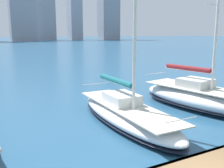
# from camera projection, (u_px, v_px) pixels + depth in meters

# --- Properties ---
(sailboat_maroon) EXTENTS (4.43, 9.19, 9.78)m
(sailboat_maroon) POSITION_uv_depth(u_px,v_px,m) (201.00, 97.00, 16.83)
(sailboat_maroon) COLOR white
(sailboat_maroon) RESTS_ON ground
(sailboat_teal) EXTENTS (2.65, 9.16, 11.77)m
(sailboat_teal) POSITION_uv_depth(u_px,v_px,m) (126.00, 112.00, 14.05)
(sailboat_teal) COLOR white
(sailboat_teal) RESTS_ON ground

